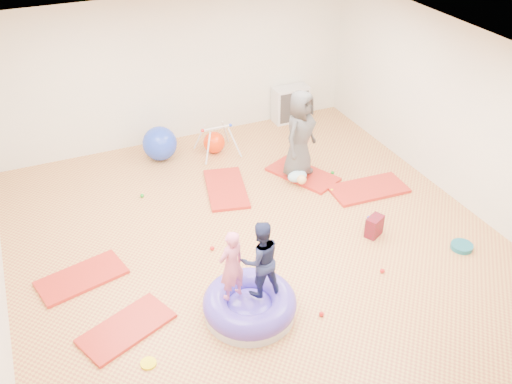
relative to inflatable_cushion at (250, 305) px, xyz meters
name	(u,v)px	position (x,y,z in m)	size (l,w,h in m)	color
room	(265,172)	(0.66, 1.01, 1.25)	(7.01, 8.01, 2.81)	tan
gym_mat_front_left	(127,328)	(-1.51, 0.36, -0.12)	(1.15, 0.57, 0.05)	red
gym_mat_mid_left	(82,278)	(-1.86, 1.53, -0.12)	(1.17, 0.58, 0.05)	red
gym_mat_center_back	(226,189)	(0.78, 2.83, -0.12)	(1.27, 0.64, 0.05)	red
gym_mat_right	(368,189)	(2.99, 1.84, -0.12)	(1.30, 0.65, 0.05)	red
gym_mat_rear_right	(303,174)	(2.19, 2.72, -0.12)	(1.25, 0.62, 0.05)	red
inflatable_cushion	(250,305)	(0.00, 0.00, 0.00)	(1.20, 1.20, 0.38)	silver
child_pink	(231,262)	(-0.19, 0.09, 0.70)	(0.36, 0.24, 1.00)	pink
child_navy	(260,256)	(0.16, 0.03, 0.73)	(0.51, 0.40, 1.06)	#1F264F
adult_caregiver	(300,134)	(2.11, 2.74, 0.69)	(0.76, 0.50, 1.56)	#484849
infant	(298,177)	(1.98, 2.49, 0.01)	(0.35, 0.36, 0.21)	#9FD2EA
ball_pit_balls	(297,225)	(1.41, 1.41, -0.11)	(3.35, 3.66, 0.07)	red
exercise_ball_blue	(160,144)	(0.06, 4.32, 0.17)	(0.63, 0.63, 0.63)	blue
exercise_ball_orange	(214,142)	(1.06, 4.16, 0.06)	(0.41, 0.41, 0.41)	#FF3809
infant_play_gym	(217,136)	(1.08, 4.07, 0.23)	(0.74, 0.70, 0.56)	silver
cube_shelf	(291,104)	(2.98, 4.80, 0.22)	(0.74, 0.36, 0.74)	silver
balance_disc	(462,246)	(3.38, -0.05, -0.11)	(0.32, 0.32, 0.07)	#156075
backpack	(374,226)	(2.37, 0.75, 0.02)	(0.28, 0.17, 0.33)	maroon
yellow_toy	(148,363)	(-1.40, -0.27, -0.13)	(0.19, 0.19, 0.03)	#FCEA00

